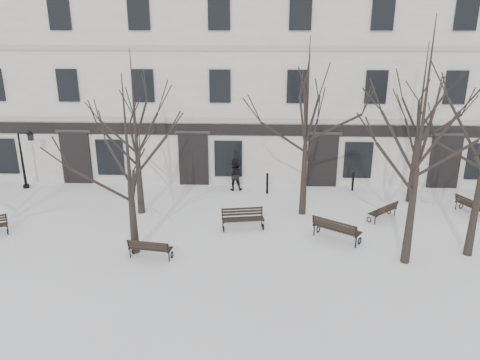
# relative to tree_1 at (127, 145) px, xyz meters

# --- Properties ---
(ground) EXTENTS (100.00, 100.00, 0.00)m
(ground) POSITION_rel_tree_1_xyz_m (4.76, 0.11, -4.33)
(ground) COLOR white
(ground) RESTS_ON ground
(building) EXTENTS (40.40, 10.20, 11.40)m
(building) POSITION_rel_tree_1_xyz_m (4.76, 13.07, 1.18)
(building) COLOR silver
(building) RESTS_ON ground
(tree_1) EXTENTS (4.86, 4.86, 6.94)m
(tree_1) POSITION_rel_tree_1_xyz_m (0.00, 0.00, 0.00)
(tree_1) COLOR black
(tree_1) RESTS_ON ground
(tree_2) EXTENTS (6.20, 6.20, 8.86)m
(tree_2) POSITION_rel_tree_1_xyz_m (10.37, -0.39, 1.21)
(tree_2) COLOR black
(tree_2) RESTS_ON ground
(tree_4) EXTENTS (5.26, 5.26, 7.51)m
(tree_4) POSITION_rel_tree_1_xyz_m (-0.71, 3.95, 0.36)
(tree_4) COLOR black
(tree_4) RESTS_ON ground
(tree_5) EXTENTS (5.62, 5.62, 8.02)m
(tree_5) POSITION_rel_tree_1_xyz_m (6.89, 4.14, 0.68)
(tree_5) COLOR black
(tree_5) RESTS_ON ground
(tree_6) EXTENTS (5.42, 5.42, 7.75)m
(tree_6) POSITION_rel_tree_1_xyz_m (12.40, 5.89, 0.51)
(tree_6) COLOR black
(tree_6) RESTS_ON ground
(bench_1) EXTENTS (1.71, 0.84, 0.83)m
(bench_1) POSITION_rel_tree_1_xyz_m (0.71, -0.52, -3.88)
(bench_1) COLOR black
(bench_1) RESTS_ON ground
(bench_2) EXTENTS (2.00, 1.68, 1.00)m
(bench_2) POSITION_rel_tree_1_xyz_m (8.02, 1.32, -3.79)
(bench_2) COLOR black
(bench_2) RESTS_ON ground
(bench_3) EXTENTS (1.89, 0.95, 0.92)m
(bench_3) POSITION_rel_tree_1_xyz_m (4.14, 2.34, -3.84)
(bench_3) COLOR black
(bench_3) RESTS_ON ground
(bench_4) EXTENTS (1.55, 1.46, 0.80)m
(bench_4) POSITION_rel_tree_1_xyz_m (10.52, 3.57, -3.90)
(bench_4) COLOR black
(bench_4) RESTS_ON ground
(bench_5) EXTENTS (1.26, 1.78, 0.86)m
(bench_5) POSITION_rel_tree_1_xyz_m (14.74, 4.20, -3.87)
(bench_5) COLOR black
(bench_5) RESTS_ON ground
(lamp_post) EXTENTS (0.99, 0.37, 3.17)m
(lamp_post) POSITION_rel_tree_1_xyz_m (-7.57, 7.09, -2.50)
(lamp_post) COLOR black
(lamp_post) RESTS_ON ground
(bollard_a) EXTENTS (0.15, 0.15, 1.13)m
(bollard_a) POSITION_rel_tree_1_xyz_m (5.27, 6.73, -3.73)
(bollard_a) COLOR black
(bollard_a) RESTS_ON ground
(bollard_b) EXTENTS (0.13, 0.13, 1.03)m
(bollard_b) POSITION_rel_tree_1_xyz_m (9.83, 7.36, -3.78)
(bollard_b) COLOR black
(bollard_b) RESTS_ON ground
(pedestrian_b) EXTENTS (0.87, 0.70, 1.73)m
(pedestrian_b) POSITION_rel_tree_1_xyz_m (3.53, 7.24, -4.33)
(pedestrian_b) COLOR black
(pedestrian_b) RESTS_ON ground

